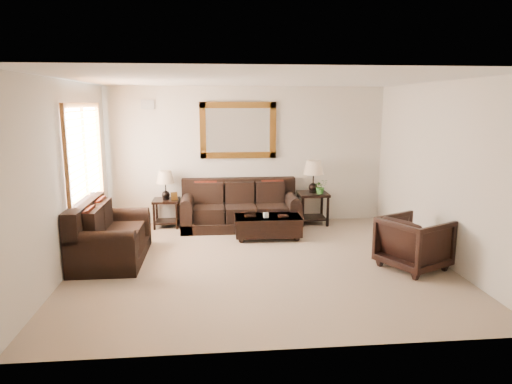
{
  "coord_description": "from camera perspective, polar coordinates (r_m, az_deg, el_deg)",
  "views": [
    {
      "loc": [
        -0.69,
        -6.54,
        2.37
      ],
      "look_at": [
        0.0,
        0.6,
        0.97
      ],
      "focal_mm": 32.0,
      "sensor_mm": 36.0,
      "label": 1
    }
  ],
  "objects": [
    {
      "name": "end_table_right",
      "position": [
        9.07,
        7.16,
        1.17
      ],
      "size": [
        0.58,
        0.58,
        1.28
      ],
      "color": "black",
      "rests_on": "room"
    },
    {
      "name": "mirror",
      "position": [
        9.04,
        -2.26,
        7.71
      ],
      "size": [
        1.5,
        0.06,
        1.1
      ],
      "color": "#533510",
      "rests_on": "room"
    },
    {
      "name": "sofa",
      "position": [
        8.85,
        -2.03,
        -2.29
      ],
      "size": [
        2.24,
        0.97,
        0.92
      ],
      "color": "black",
      "rests_on": "room"
    },
    {
      "name": "window",
      "position": [
        7.75,
        -20.57,
        4.25
      ],
      "size": [
        0.07,
        1.96,
        1.66
      ],
      "color": "white",
      "rests_on": "room"
    },
    {
      "name": "room",
      "position": [
        6.66,
        0.49,
        2.21
      ],
      "size": [
        5.51,
        5.01,
        2.71
      ],
      "color": "gray",
      "rests_on": "ground"
    },
    {
      "name": "air_vent",
      "position": [
        9.1,
        -13.4,
        10.6
      ],
      "size": [
        0.25,
        0.02,
        0.18
      ],
      "primitive_type": "cube",
      "color": "#999999",
      "rests_on": "room"
    },
    {
      "name": "coffee_table",
      "position": [
        8.14,
        1.49,
        -4.09
      ],
      "size": [
        1.19,
        0.65,
        0.5
      ],
      "rotation": [
        0.0,
        0.0,
        -0.02
      ],
      "color": "black",
      "rests_on": "room"
    },
    {
      "name": "loveseat",
      "position": [
        7.36,
        -18.05,
        -5.56
      ],
      "size": [
        0.97,
        1.63,
        0.92
      ],
      "rotation": [
        0.0,
        0.0,
        1.57
      ],
      "color": "black",
      "rests_on": "room"
    },
    {
      "name": "armchair",
      "position": [
        7.01,
        19.16,
        -5.73
      ],
      "size": [
        1.06,
        1.08,
        0.85
      ],
      "primitive_type": "imported",
      "rotation": [
        0.0,
        0.0,
        2.05
      ],
      "color": "black",
      "rests_on": "floor"
    },
    {
      "name": "end_table_left",
      "position": [
        8.95,
        -11.22,
        0.18
      ],
      "size": [
        0.5,
        0.5,
        1.1
      ],
      "color": "black",
      "rests_on": "room"
    },
    {
      "name": "potted_plant",
      "position": [
        9.01,
        8.08,
        0.49
      ],
      "size": [
        0.3,
        0.32,
        0.22
      ],
      "primitive_type": "imported",
      "rotation": [
        0.0,
        0.0,
        0.18
      ],
      "color": "#25551D",
      "rests_on": "end_table_right"
    }
  ]
}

